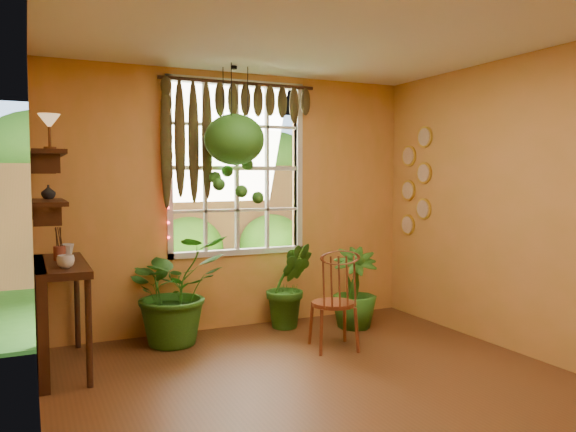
# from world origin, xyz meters

# --- Properties ---
(floor) EXTENTS (4.50, 4.50, 0.00)m
(floor) POSITION_xyz_m (0.00, 0.00, 0.00)
(floor) COLOR #573118
(floor) RESTS_ON ground
(ceiling) EXTENTS (4.50, 4.50, 0.00)m
(ceiling) POSITION_xyz_m (0.00, 0.00, 2.70)
(ceiling) COLOR white
(ceiling) RESTS_ON wall_back
(wall_back) EXTENTS (4.00, 0.00, 4.00)m
(wall_back) POSITION_xyz_m (0.00, 2.25, 1.35)
(wall_back) COLOR #D88F49
(wall_back) RESTS_ON floor
(wall_left) EXTENTS (0.00, 4.50, 4.50)m
(wall_left) POSITION_xyz_m (-2.00, 0.00, 1.35)
(wall_left) COLOR #D88F49
(wall_left) RESTS_ON floor
(wall_right) EXTENTS (0.00, 4.50, 4.50)m
(wall_right) POSITION_xyz_m (2.00, 0.00, 1.35)
(wall_right) COLOR #D88F49
(wall_right) RESTS_ON floor
(window) EXTENTS (1.52, 0.10, 1.86)m
(window) POSITION_xyz_m (0.00, 2.28, 1.70)
(window) COLOR silver
(window) RESTS_ON wall_back
(valance_vine) EXTENTS (1.70, 0.12, 1.10)m
(valance_vine) POSITION_xyz_m (-0.08, 2.16, 2.28)
(valance_vine) COLOR #33180D
(valance_vine) RESTS_ON window
(string_lights) EXTENTS (0.03, 0.03, 1.54)m
(string_lights) POSITION_xyz_m (-0.76, 2.19, 1.75)
(string_lights) COLOR #FF2633
(string_lights) RESTS_ON window
(wall_plates) EXTENTS (0.04, 0.32, 1.10)m
(wall_plates) POSITION_xyz_m (1.98, 1.79, 1.55)
(wall_plates) COLOR #F3E6C7
(wall_plates) RESTS_ON wall_right
(counter_ledge) EXTENTS (0.40, 1.20, 0.90)m
(counter_ledge) POSITION_xyz_m (-1.91, 1.60, 0.55)
(counter_ledge) COLOR #33180D
(counter_ledge) RESTS_ON floor
(shelf_lower) EXTENTS (0.25, 0.90, 0.04)m
(shelf_lower) POSITION_xyz_m (-1.88, 1.60, 1.40)
(shelf_lower) COLOR #33180D
(shelf_lower) RESTS_ON wall_left
(shelf_upper) EXTENTS (0.25, 0.90, 0.04)m
(shelf_upper) POSITION_xyz_m (-1.88, 1.60, 1.80)
(shelf_upper) COLOR #33180D
(shelf_upper) RESTS_ON wall_left
(backyard) EXTENTS (14.00, 10.00, 12.00)m
(backyard) POSITION_xyz_m (0.24, 6.87, 1.28)
(backyard) COLOR #215418
(backyard) RESTS_ON ground
(windsor_chair) EXTENTS (0.48, 0.50, 1.09)m
(windsor_chair) POSITION_xyz_m (0.53, 1.09, 0.31)
(windsor_chair) COLOR brown
(windsor_chair) RESTS_ON floor
(potted_plant_left) EXTENTS (1.11, 1.02, 1.06)m
(potted_plant_left) POSITION_xyz_m (-0.78, 1.89, 0.53)
(potted_plant_left) COLOR #225015
(potted_plant_left) RESTS_ON floor
(potted_plant_mid) EXTENTS (0.58, 0.50, 0.91)m
(potted_plant_mid) POSITION_xyz_m (0.47, 1.95, 0.45)
(potted_plant_mid) COLOR #225015
(potted_plant_mid) RESTS_ON floor
(potted_plant_right) EXTENTS (0.62, 0.62, 0.85)m
(potted_plant_right) POSITION_xyz_m (1.09, 1.66, 0.43)
(potted_plant_right) COLOR #225015
(potted_plant_right) RESTS_ON floor
(hanging_basket) EXTENTS (0.60, 0.60, 1.39)m
(hanging_basket) POSITION_xyz_m (-0.16, 1.91, 1.90)
(hanging_basket) COLOR black
(hanging_basket) RESTS_ON ceiling
(cup_a) EXTENTS (0.13, 0.13, 0.10)m
(cup_a) POSITION_xyz_m (-1.78, 1.25, 0.95)
(cup_a) COLOR silver
(cup_a) RESTS_ON counter_ledge
(cup_b) EXTENTS (0.15, 0.15, 0.11)m
(cup_b) POSITION_xyz_m (-1.72, 2.00, 0.95)
(cup_b) COLOR beige
(cup_b) RESTS_ON counter_ledge
(brush_jar) EXTENTS (0.10, 0.10, 0.36)m
(brush_jar) POSITION_xyz_m (-1.80, 1.73, 1.04)
(brush_jar) COLOR brown
(brush_jar) RESTS_ON counter_ledge
(shelf_vase) EXTENTS (0.13, 0.13, 0.12)m
(shelf_vase) POSITION_xyz_m (-1.87, 1.83, 1.48)
(shelf_vase) COLOR #B2AD99
(shelf_vase) RESTS_ON shelf_lower
(tiffany_lamp) EXTENTS (0.17, 0.17, 0.29)m
(tiffany_lamp) POSITION_xyz_m (-1.86, 1.48, 2.03)
(tiffany_lamp) COLOR #5A3219
(tiffany_lamp) RESTS_ON shelf_upper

